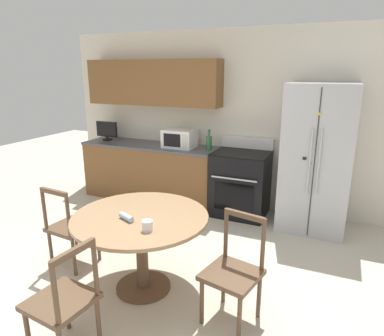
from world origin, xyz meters
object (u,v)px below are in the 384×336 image
at_px(microwave, 180,138).
at_px(dining_chair_left, 71,227).
at_px(dining_chair_right, 233,272).
at_px(dining_chair_near, 64,302).
at_px(counter_bottle, 209,142).
at_px(refrigerator, 317,159).
at_px(oven_range, 241,183).
at_px(candle_glass, 147,226).
at_px(countertop_tv, 107,130).

distance_m(microwave, dining_chair_left, 2.17).
relative_size(dining_chair_right, dining_chair_near, 1.00).
distance_m(counter_bottle, dining_chair_near, 3.09).
distance_m(refrigerator, dining_chair_right, 2.22).
distance_m(counter_bottle, dining_chair_left, 2.28).
relative_size(refrigerator, oven_range, 1.74).
bearing_deg(oven_range, candle_glass, -93.21).
bearing_deg(candle_glass, counter_bottle, 98.88).
relative_size(oven_range, dining_chair_right, 1.20).
xyz_separation_m(dining_chair_right, candle_glass, (-0.69, -0.18, 0.36)).
height_order(refrigerator, dining_chair_left, refrigerator).
bearing_deg(dining_chair_left, oven_range, 63.69).
height_order(oven_range, counter_bottle, counter_bottle).
height_order(refrigerator, dining_chair_right, refrigerator).
bearing_deg(dining_chair_near, refrigerator, -19.72).
relative_size(oven_range, dining_chair_left, 1.20).
height_order(counter_bottle, dining_chair_left, counter_bottle).
bearing_deg(counter_bottle, oven_range, -3.35).
relative_size(dining_chair_near, candle_glass, 10.15).
relative_size(microwave, counter_bottle, 1.58).
relative_size(microwave, dining_chair_right, 0.52).
xyz_separation_m(microwave, countertop_tv, (-1.36, 0.03, 0.03)).
height_order(microwave, counter_bottle, counter_bottle).
bearing_deg(refrigerator, dining_chair_right, -101.52).
height_order(dining_chair_right, dining_chair_near, same).
distance_m(refrigerator, candle_glass, 2.56).
xyz_separation_m(countertop_tv, counter_bottle, (1.83, -0.02, -0.05)).
xyz_separation_m(counter_bottle, candle_glass, (0.37, -2.37, -0.22)).
distance_m(dining_chair_near, candle_glass, 0.81).
bearing_deg(refrigerator, oven_range, 177.37).
relative_size(microwave, dining_chair_near, 0.52).
bearing_deg(refrigerator, counter_bottle, 177.13).
distance_m(dining_chair_right, candle_glass, 0.80).
bearing_deg(oven_range, counter_bottle, 176.65).
bearing_deg(refrigerator, candle_glass, -116.02).
bearing_deg(dining_chair_near, countertop_tv, 37.75).
bearing_deg(countertop_tv, counter_bottle, -0.68).
height_order(oven_range, microwave, microwave).
relative_size(refrigerator, dining_chair_left, 2.08).
height_order(refrigerator, countertop_tv, refrigerator).
height_order(oven_range, dining_chair_right, oven_range).
distance_m(dining_chair_right, dining_chair_near, 1.30).
bearing_deg(dining_chair_right, dining_chair_left, 8.59).
relative_size(oven_range, candle_glass, 12.16).
bearing_deg(dining_chair_right, countertop_tv, -25.26).
xyz_separation_m(oven_range, countertop_tv, (-2.33, 0.05, 0.60)).
distance_m(countertop_tv, counter_bottle, 1.83).
xyz_separation_m(dining_chair_left, dining_chair_near, (0.81, -0.96, 0.00)).
bearing_deg(countertop_tv, microwave, -1.29).
relative_size(refrigerator, dining_chair_near, 2.08).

